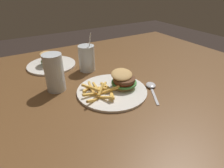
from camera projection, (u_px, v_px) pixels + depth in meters
The scene contains 6 objects.
dining_table at pixel (113, 98), 0.95m from camera, with size 1.62×1.19×0.75m.
meal_plate_near at pixel (116, 86), 0.80m from camera, with size 0.30×0.30×0.09m.
beer_glass at pixel (54, 73), 0.78m from camera, with size 0.08×0.08×0.16m.
juice_glass at pixel (87, 59), 0.96m from camera, with size 0.08×0.08×0.20m.
spoon at pixel (151, 86), 0.83m from camera, with size 0.11×0.16×0.01m.
meal_plate_far at pixel (51, 62), 1.02m from camera, with size 0.26×0.26×0.08m.
Camera 1 is at (-0.41, -0.68, 1.18)m, focal length 30.00 mm.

